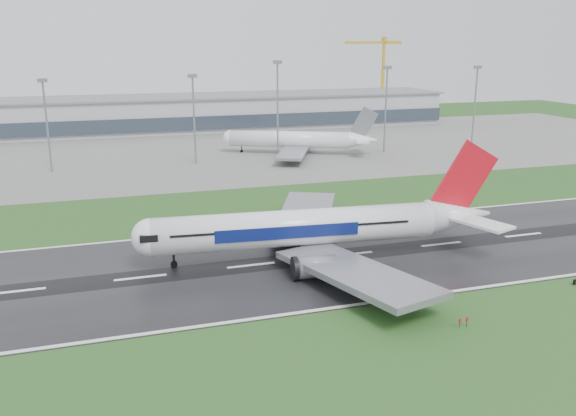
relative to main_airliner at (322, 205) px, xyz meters
name	(u,v)px	position (x,y,z in m)	size (l,w,h in m)	color
ground	(351,255)	(6.06, -0.46, -10.44)	(520.00, 520.00, 0.00)	#204A1B
runway	(351,254)	(6.06, -0.46, -10.39)	(400.00, 45.00, 0.10)	black
apron	(222,149)	(6.06, 124.54, -10.40)	(400.00, 130.00, 0.08)	slate
terminal	(196,113)	(6.06, 184.54, -2.94)	(240.00, 36.00, 15.00)	#969AA1
main_airliner	(322,205)	(0.00, 0.00, 0.00)	(70.02, 66.69, 20.67)	white
parked_airliner	(296,131)	(30.22, 106.75, -1.85)	(58.03, 54.03, 17.01)	white
tower_crane	(383,78)	(110.42, 199.54, 10.96)	(43.23, 2.36, 42.80)	gold
floodmast_1	(47,128)	(-54.15, 99.54, 3.58)	(0.64, 0.64, 28.04)	gray
floodmast_2	(194,121)	(-8.13, 99.54, 3.89)	(0.64, 0.64, 28.65)	gray
floodmast_3	(278,112)	(21.04, 99.54, 5.95)	(0.64, 0.64, 32.78)	gray
floodmast_4	(386,112)	(62.58, 99.54, 4.82)	(0.64, 0.64, 30.52)	gray
floodmast_5	(474,109)	(100.60, 99.54, 4.67)	(0.64, 0.64, 30.20)	gray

